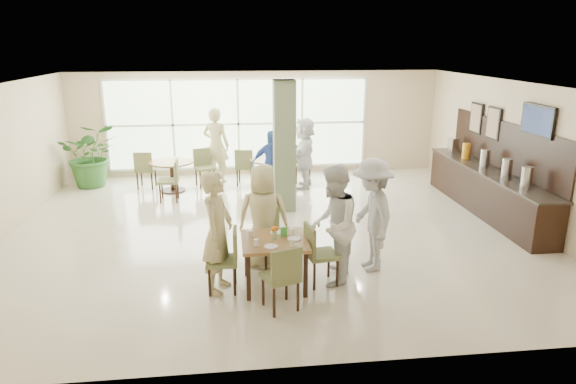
{
  "coord_description": "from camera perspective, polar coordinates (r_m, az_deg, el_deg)",
  "views": [
    {
      "loc": [
        -0.77,
        -9.49,
        3.55
      ],
      "look_at": [
        0.2,
        -1.2,
        1.1
      ],
      "focal_mm": 32.0,
      "sensor_mm": 36.0,
      "label": 1
    }
  ],
  "objects": [
    {
      "name": "teen_right",
      "position": [
        7.71,
        5.06,
        -3.67
      ],
      "size": [
        0.93,
        1.06,
        1.84
      ],
      "primitive_type": "imported",
      "rotation": [
        0.0,
        0.0,
        -1.88
      ],
      "color": "white",
      "rests_on": "ground"
    },
    {
      "name": "ground",
      "position": [
        10.16,
        -1.91,
        -4.1
      ],
      "size": [
        10.0,
        10.0,
        0.0
      ],
      "primitive_type": "plane",
      "color": "beige",
      "rests_on": "ground"
    },
    {
      "name": "framed_art_b",
      "position": [
        12.77,
        20.19,
        7.72
      ],
      "size": [
        0.05,
        0.55,
        0.7
      ],
      "color": "black",
      "rests_on": "ground"
    },
    {
      "name": "column",
      "position": [
        10.97,
        -0.42,
        5.06
      ],
      "size": [
        0.45,
        0.45,
        2.8
      ],
      "primitive_type": "cube",
      "color": "#5D6B4B",
      "rests_on": "ground"
    },
    {
      "name": "buffet_counter",
      "position": [
        11.78,
        21.26,
        0.48
      ],
      "size": [
        0.64,
        4.7,
        1.95
      ],
      "color": "black",
      "rests_on": "ground"
    },
    {
      "name": "round_table_right",
      "position": [
        12.86,
        -1.67,
        3.05
      ],
      "size": [
        1.19,
        1.19,
        0.75
      ],
      "color": "brown",
      "rests_on": "ground"
    },
    {
      "name": "tabletop_clutter",
      "position": [
        7.56,
        -1.34,
        -4.91
      ],
      "size": [
        0.77,
        0.76,
        0.21
      ],
      "color": "white",
      "rests_on": "main_table"
    },
    {
      "name": "potted_plant",
      "position": [
        13.87,
        -21.03,
        3.86
      ],
      "size": [
        1.7,
        1.7,
        1.61
      ],
      "primitive_type": "imported",
      "rotation": [
        0.0,
        0.0,
        0.19
      ],
      "color": "#2D6428",
      "rests_on": "ground"
    },
    {
      "name": "framed_art_a",
      "position": [
        12.07,
        21.87,
        7.1
      ],
      "size": [
        0.05,
        0.55,
        0.7
      ],
      "color": "black",
      "rests_on": "ground"
    },
    {
      "name": "adult_standing",
      "position": [
        13.46,
        -8.0,
        5.18
      ],
      "size": [
        0.84,
        0.71,
        1.95
      ],
      "primitive_type": "imported",
      "rotation": [
        0.0,
        0.0,
        2.74
      ],
      "color": "#C5BA83",
      "rests_on": "ground"
    },
    {
      "name": "round_table_left",
      "position": [
        12.86,
        -12.8,
        2.55
      ],
      "size": [
        1.08,
        1.08,
        0.75
      ],
      "color": "brown",
      "rests_on": "ground"
    },
    {
      "name": "teen_standing",
      "position": [
        8.24,
        9.3,
        -2.54
      ],
      "size": [
        0.74,
        1.21,
        1.83
      ],
      "primitive_type": "imported",
      "rotation": [
        0.0,
        0.0,
        -1.52
      ],
      "color": "#B1B1B3",
      "rests_on": "ground"
    },
    {
      "name": "chairs_table_right",
      "position": [
        12.86,
        -1.6,
        2.52
      ],
      "size": [
        1.98,
        1.88,
        0.95
      ],
      "color": "#546034",
      "rests_on": "ground"
    },
    {
      "name": "chairs_main_table",
      "position": [
        7.69,
        -1.55,
        -7.21
      ],
      "size": [
        1.99,
        1.98,
        0.95
      ],
      "color": "#546034",
      "rests_on": "ground"
    },
    {
      "name": "teen_far",
      "position": [
        8.27,
        -2.75,
        -2.68
      ],
      "size": [
        0.9,
        0.6,
        1.71
      ],
      "primitive_type": "imported",
      "rotation": [
        0.0,
        0.0,
        2.96
      ],
      "color": "#C5BA83",
      "rests_on": "ground"
    },
    {
      "name": "chairs_table_left",
      "position": [
        12.85,
        -12.63,
        2.12
      ],
      "size": [
        2.0,
        1.69,
        0.95
      ],
      "color": "#546034",
      "rests_on": "ground"
    },
    {
      "name": "adult_a",
      "position": [
        11.88,
        -1.84,
        3.02
      ],
      "size": [
        1.07,
        0.81,
        1.62
      ],
      "primitive_type": "imported",
      "rotation": [
        0.0,
        0.0,
        -0.32
      ],
      "color": "#3F61BF",
      "rests_on": "ground"
    },
    {
      "name": "wall_tv",
      "position": [
        10.66,
        26.01,
        7.17
      ],
      "size": [
        0.06,
        1.0,
        0.58
      ],
      "color": "black",
      "rests_on": "ground"
    },
    {
      "name": "adult_b",
      "position": [
        12.85,
        1.83,
        4.38
      ],
      "size": [
        1.16,
        1.77,
        1.77
      ],
      "primitive_type": "imported",
      "rotation": [
        0.0,
        0.0,
        -1.87
      ],
      "color": "white",
      "rests_on": "ground"
    },
    {
      "name": "room_shell",
      "position": [
        9.7,
        -2.0,
        5.37
      ],
      "size": [
        10.0,
        10.0,
        10.0
      ],
      "color": "white",
      "rests_on": "ground"
    },
    {
      "name": "main_table",
      "position": [
        7.63,
        -1.51,
        -5.93
      ],
      "size": [
        0.97,
        0.97,
        0.75
      ],
      "color": "brown",
      "rests_on": "ground"
    },
    {
      "name": "teen_left",
      "position": [
        7.5,
        -7.83,
        -4.47
      ],
      "size": [
        0.61,
        0.76,
        1.8
      ],
      "primitive_type": "imported",
      "rotation": [
        0.0,
        0.0,
        1.26
      ],
      "color": "#C5BA83",
      "rests_on": "ground"
    },
    {
      "name": "window_bank",
      "position": [
        14.12,
        -5.54,
        7.53
      ],
      "size": [
        7.0,
        0.04,
        7.0
      ],
      "color": "silver",
      "rests_on": "ground"
    }
  ]
}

